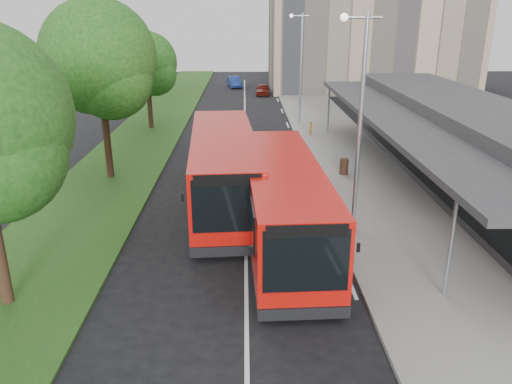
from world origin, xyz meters
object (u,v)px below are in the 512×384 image
(litter_bin, at_px, (344,167))
(tree_far, at_px, (147,67))
(car_near, at_px, (263,89))
(car_far, at_px, (234,82))
(lamp_post_far, at_px, (300,62))
(bus_main, at_px, (283,203))
(bollard, at_px, (311,128))
(bus_second, at_px, (224,169))
(lamp_post_near, at_px, (359,112))
(tree_mid, at_px, (99,65))

(litter_bin, bearing_deg, tree_far, 135.15)
(tree_far, xyz_separation_m, car_near, (8.94, 16.22, -3.93))
(car_far, bearing_deg, lamp_post_far, -85.70)
(car_near, bearing_deg, bus_main, -87.85)
(tree_far, relative_size, litter_bin, 8.54)
(bollard, bearing_deg, bus_main, -100.66)
(lamp_post_far, bearing_deg, bus_second, -106.68)
(car_near, bearing_deg, lamp_post_near, -83.39)
(bus_main, relative_size, car_far, 2.90)
(tree_far, bearing_deg, car_near, 61.12)
(litter_bin, bearing_deg, bus_main, -115.67)
(bus_second, bearing_deg, lamp_post_far, 69.52)
(bus_main, xyz_separation_m, car_far, (-2.56, 42.22, -0.94))
(lamp_post_near, height_order, lamp_post_far, same)
(bus_second, bearing_deg, tree_far, 106.99)
(litter_bin, bearing_deg, lamp_post_near, -98.49)
(tree_far, height_order, litter_bin, tree_far)
(lamp_post_far, bearing_deg, tree_far, -175.13)
(car_near, bearing_deg, tree_mid, -104.52)
(bus_second, height_order, bollard, bus_second)
(tree_far, xyz_separation_m, car_far, (5.81, 22.22, -3.89))
(lamp_post_near, relative_size, car_near, 2.35)
(bus_main, bearing_deg, lamp_post_near, 16.80)
(lamp_post_far, distance_m, car_far, 22.31)
(tree_mid, xyz_separation_m, bus_main, (8.37, -8.01, -4.19))
(bus_main, distance_m, bus_second, 4.65)
(tree_far, bearing_deg, car_far, 75.35)
(bollard, distance_m, car_far, 25.93)
(bollard, height_order, car_far, car_far)
(tree_mid, bearing_deg, tree_far, 90.00)
(lamp_post_near, xyz_separation_m, car_near, (-2.18, 35.27, -4.14))
(bus_main, bearing_deg, tree_mid, 134.02)
(lamp_post_near, relative_size, litter_bin, 9.78)
(lamp_post_near, bearing_deg, lamp_post_far, 90.00)
(bollard, distance_m, car_near, 19.46)
(car_near, xyz_separation_m, car_far, (-3.13, 6.00, 0.04))
(car_near, distance_m, car_far, 6.77)
(bollard, bearing_deg, lamp_post_near, -91.53)
(tree_far, height_order, lamp_post_near, lamp_post_near)
(lamp_post_far, height_order, car_near, lamp_post_far)
(bollard, xyz_separation_m, car_far, (-5.75, 25.28, 0.01))
(lamp_post_near, bearing_deg, tree_far, 120.29)
(bus_main, bearing_deg, tree_far, 110.45)
(tree_mid, distance_m, tree_far, 12.06)
(bus_main, height_order, car_far, bus_main)
(lamp_post_far, xyz_separation_m, car_near, (-2.18, 15.27, -4.14))
(lamp_post_far, xyz_separation_m, bus_main, (-2.76, -20.95, -3.16))
(bus_main, height_order, bollard, bus_main)
(car_near, bearing_deg, bollard, -79.22)
(lamp_post_near, relative_size, bus_second, 0.70)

